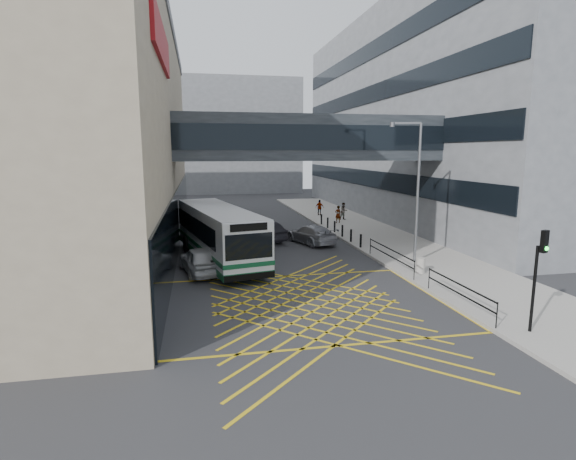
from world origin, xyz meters
TOP-DOWN VIEW (x-y plane):
  - ground at (0.00, 0.00)m, footprint 120.00×120.00m
  - building_right at (23.98, 24.00)m, footprint 24.09×44.00m
  - building_far at (-2.00, 60.00)m, footprint 28.00×16.00m
  - skybridge at (3.00, 12.00)m, footprint 20.00×4.10m
  - pavement at (9.00, 15.00)m, footprint 6.00×54.00m
  - box_junction at (0.00, 0.00)m, footprint 12.00×9.00m
  - bus at (-3.40, 8.68)m, footprint 5.10×11.97m
  - car_white at (-4.50, 5.98)m, footprint 2.94×5.09m
  - car_dark at (0.17, 14.35)m, footprint 3.49×4.94m
  - car_silver at (3.43, 12.68)m, footprint 3.36×5.01m
  - traffic_light at (7.21, -5.09)m, footprint 0.30×0.45m
  - street_lamp at (7.78, 5.58)m, footprint 1.82×0.68m
  - litter_bin at (7.12, 3.20)m, footprint 0.47×0.47m
  - kerb_railings at (6.15, 1.78)m, footprint 0.05×12.54m
  - bollards at (6.25, 15.00)m, footprint 0.14×10.14m
  - pedestrian_a at (7.98, 20.62)m, footprint 0.72×0.60m
  - pedestrian_b at (9.07, 22.26)m, footprint 0.86×0.58m
  - pedestrian_c at (7.65, 25.77)m, footprint 1.01×0.89m

SIDE VIEW (x-z plane):
  - ground at x=0.00m, z-range 0.00..0.00m
  - box_junction at x=0.00m, z-range 0.00..0.01m
  - pavement at x=9.00m, z-range 0.00..0.16m
  - litter_bin at x=7.12m, z-range 0.16..0.97m
  - bollards at x=6.25m, z-range 0.16..1.06m
  - car_silver at x=3.43m, z-range 0.00..1.44m
  - car_dark at x=0.17m, z-range 0.00..1.44m
  - car_white at x=-4.50m, z-range 0.00..1.52m
  - kerb_railings at x=6.15m, z-range 0.38..1.38m
  - pedestrian_c at x=7.65m, z-range 0.16..1.72m
  - pedestrian_a at x=7.98m, z-range 0.16..1.72m
  - pedestrian_b at x=9.07m, z-range 0.16..1.79m
  - bus at x=-3.40m, z-range 0.12..3.39m
  - traffic_light at x=7.21m, z-range 0.73..4.49m
  - street_lamp at x=7.78m, z-range 0.72..8.80m
  - skybridge at x=3.00m, z-range 6.00..9.00m
  - building_far at x=-2.00m, z-range 0.00..18.00m
  - building_right at x=23.98m, z-range 0.00..20.00m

